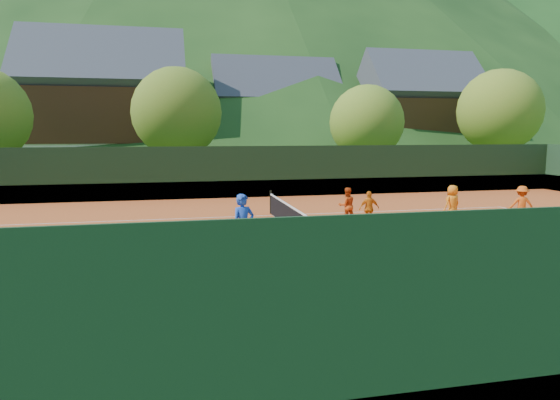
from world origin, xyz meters
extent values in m
plane|color=#2A4C17|center=(0.00, 0.00, 0.00)|extent=(400.00, 400.00, 0.00)
cube|color=#B0481C|center=(0.00, 0.00, 0.01)|extent=(40.00, 24.00, 0.02)
cone|color=#123512|center=(90.00, 150.00, 47.50)|extent=(260.00, 260.00, 95.00)
imported|color=#1C47B9|center=(-2.45, -1.99, 1.01)|extent=(0.84, 0.69, 1.97)
imported|color=#DC4A13|center=(2.63, 2.85, 0.78)|extent=(0.74, 0.57, 1.51)
imported|color=orange|center=(3.32, 2.12, 0.74)|extent=(0.85, 0.38, 1.43)
imported|color=orange|center=(7.02, 2.03, 0.82)|extent=(0.90, 0.71, 1.60)
imported|color=#E15714|center=(9.83, 1.34, 0.81)|extent=(1.17, 0.94, 1.58)
sphere|color=#C3EF27|center=(1.22, -5.07, 0.05)|extent=(0.07, 0.07, 0.07)
sphere|color=#C3EF27|center=(-4.44, -1.80, 0.05)|extent=(0.07, 0.07, 0.07)
sphere|color=#C3EF27|center=(2.60, -8.59, 0.05)|extent=(0.07, 0.07, 0.07)
sphere|color=#C3EF27|center=(2.74, -5.44, 0.05)|extent=(0.07, 0.07, 0.07)
sphere|color=#C3EF27|center=(-2.36, -0.88, 0.05)|extent=(0.07, 0.07, 0.07)
sphere|color=#C3EF27|center=(2.58, -1.34, 0.05)|extent=(0.07, 0.07, 0.07)
sphere|color=#C3EF27|center=(-6.94, -5.37, 0.05)|extent=(0.07, 0.07, 0.07)
sphere|color=#C3EF27|center=(-2.99, -5.40, 0.05)|extent=(0.07, 0.07, 0.07)
sphere|color=#C3EF27|center=(2.52, -6.47, 0.05)|extent=(0.07, 0.07, 0.07)
sphere|color=#C3EF27|center=(-0.67, -4.31, 0.05)|extent=(0.07, 0.07, 0.07)
sphere|color=#C3EF27|center=(0.18, -9.25, 0.05)|extent=(0.07, 0.07, 0.07)
sphere|color=#C3EF27|center=(-2.79, -5.65, 0.05)|extent=(0.07, 0.07, 0.07)
sphere|color=#C3EF27|center=(-5.30, -1.18, 0.05)|extent=(0.07, 0.07, 0.07)
sphere|color=#C3EF27|center=(-5.93, -7.14, 0.05)|extent=(0.07, 0.07, 0.07)
sphere|color=#C3EF27|center=(3.90, -5.13, 0.05)|extent=(0.07, 0.07, 0.07)
sphere|color=#C3EF27|center=(2.30, -8.53, 0.05)|extent=(0.07, 0.07, 0.07)
sphere|color=#C3EF27|center=(1.08, -3.27, 0.05)|extent=(0.07, 0.07, 0.07)
sphere|color=#C3EF27|center=(-8.42, -4.06, 0.05)|extent=(0.07, 0.07, 0.07)
cube|color=white|center=(0.00, -5.49, 0.02)|extent=(23.77, 0.06, 0.00)
cube|color=silver|center=(0.00, 5.49, 0.02)|extent=(23.77, 0.06, 0.00)
cube|color=white|center=(0.00, -4.12, 0.02)|extent=(23.77, 0.06, 0.00)
cube|color=silver|center=(0.00, 4.12, 0.02)|extent=(23.77, 0.06, 0.00)
cube|color=white|center=(-6.40, 0.00, 0.02)|extent=(0.06, 8.23, 0.00)
cube|color=silver|center=(6.40, 0.00, 0.02)|extent=(0.06, 8.23, 0.00)
cube|color=silver|center=(0.00, 0.00, 0.02)|extent=(12.80, 0.06, 0.00)
cube|color=silver|center=(0.00, 0.00, 0.02)|extent=(0.06, 10.97, 0.00)
cube|color=black|center=(0.00, 0.00, 0.47)|extent=(0.03, 11.97, 0.90)
cube|color=white|center=(0.00, 0.00, 0.94)|extent=(0.05, 11.97, 0.06)
cylinder|color=black|center=(0.00, -5.99, 0.57)|extent=(0.10, 0.10, 1.10)
cylinder|color=black|center=(0.00, 5.99, 0.57)|extent=(0.10, 0.10, 1.10)
cube|color=black|center=(0.00, 12.00, 1.52)|extent=(40.00, 0.05, 3.00)
cube|color=#195824|center=(0.00, 12.00, 0.52)|extent=(40.40, 0.05, 1.00)
cylinder|color=black|center=(-7.33, -4.77, 0.30)|extent=(0.02, 0.02, 0.55)
cylinder|color=black|center=(-6.78, -4.77, 0.30)|extent=(0.02, 0.02, 0.55)
cylinder|color=black|center=(-7.33, -4.22, 0.30)|extent=(0.02, 0.02, 0.55)
cylinder|color=black|center=(-6.78, -4.22, 0.30)|extent=(0.02, 0.02, 0.55)
cube|color=black|center=(-7.06, -4.50, 0.57)|extent=(0.55, 0.55, 0.02)
cube|color=black|center=(-7.06, -4.77, 0.80)|extent=(0.55, 0.02, 0.45)
cube|color=black|center=(-7.06, -4.22, 0.80)|extent=(0.55, 0.02, 0.45)
cube|color=black|center=(-7.33, -4.50, 0.80)|extent=(0.02, 0.55, 0.45)
cube|color=black|center=(-6.78, -4.50, 0.80)|extent=(0.02, 0.55, 0.45)
sphere|color=#CCE526|center=(-7.26, -4.70, 0.99)|extent=(0.07, 0.07, 0.07)
sphere|color=#CCE526|center=(-7.26, -4.57, 0.99)|extent=(0.07, 0.07, 0.07)
sphere|color=#CCE526|center=(-7.26, -4.43, 0.99)|extent=(0.07, 0.07, 0.07)
sphere|color=#CCE526|center=(-7.26, -4.29, 0.99)|extent=(0.07, 0.07, 0.07)
sphere|color=#CCE526|center=(-7.12, -4.70, 0.99)|extent=(0.07, 0.07, 0.07)
sphere|color=#CCE526|center=(-7.12, -4.57, 0.99)|extent=(0.07, 0.07, 0.07)
sphere|color=#CCE526|center=(-7.12, -4.43, 0.99)|extent=(0.07, 0.07, 0.07)
sphere|color=#CCE526|center=(-7.12, -4.29, 0.99)|extent=(0.07, 0.07, 0.07)
sphere|color=#CCE526|center=(-6.99, -4.70, 0.99)|extent=(0.07, 0.07, 0.07)
sphere|color=#CCE526|center=(-6.99, -4.57, 0.99)|extent=(0.07, 0.07, 0.07)
sphere|color=#CCE526|center=(-6.99, -4.43, 0.99)|extent=(0.07, 0.07, 0.07)
sphere|color=#CCE526|center=(-6.99, -4.29, 0.99)|extent=(0.07, 0.07, 0.07)
sphere|color=#CCE526|center=(-6.85, -4.70, 0.99)|extent=(0.07, 0.07, 0.07)
sphere|color=#CCE526|center=(-6.85, -4.57, 0.99)|extent=(0.07, 0.07, 0.07)
sphere|color=#CCE526|center=(-6.85, -4.43, 0.99)|extent=(0.07, 0.07, 0.07)
sphere|color=#CCE526|center=(-6.85, -4.29, 0.99)|extent=(0.07, 0.07, 0.07)
cube|color=beige|center=(-10.00, 30.00, 1.44)|extent=(12.00, 9.00, 2.88)
cube|color=#3A1D10|center=(-10.00, 30.00, 5.12)|extent=(12.24, 9.18, 4.48)
cube|color=#3F3F47|center=(-10.00, 30.00, 7.96)|extent=(13.80, 9.93, 9.93)
cube|color=beige|center=(6.00, 34.00, 1.26)|extent=(11.00, 8.00, 2.52)
cube|color=#391D0F|center=(6.00, 34.00, 4.48)|extent=(11.22, 8.16, 3.92)
cube|color=#3C3C43|center=(6.00, 34.00, 7.04)|extent=(12.65, 8.82, 8.82)
cube|color=beige|center=(20.00, 30.00, 1.35)|extent=(10.00, 8.00, 2.70)
cube|color=#38200F|center=(20.00, 30.00, 4.80)|extent=(10.20, 8.16, 4.20)
cube|color=#404048|center=(20.00, 30.00, 7.50)|extent=(11.50, 8.82, 8.82)
cylinder|color=#3D2518|center=(-4.00, 20.00, 1.44)|extent=(0.36, 0.36, 2.88)
sphere|color=#476E1D|center=(-4.00, 20.00, 5.20)|extent=(6.40, 6.40, 6.40)
cylinder|color=#3D2618|center=(10.00, 19.00, 1.26)|extent=(0.36, 0.36, 2.52)
sphere|color=#4E7A20|center=(10.00, 19.00, 4.55)|extent=(5.60, 5.60, 5.60)
cylinder|color=#41281A|center=(22.00, 20.00, 1.53)|extent=(0.36, 0.36, 3.06)
sphere|color=#517820|center=(22.00, 20.00, 5.53)|extent=(6.80, 6.80, 6.80)
camera|label=1|loc=(-4.56, -16.73, 3.86)|focal=32.00mm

